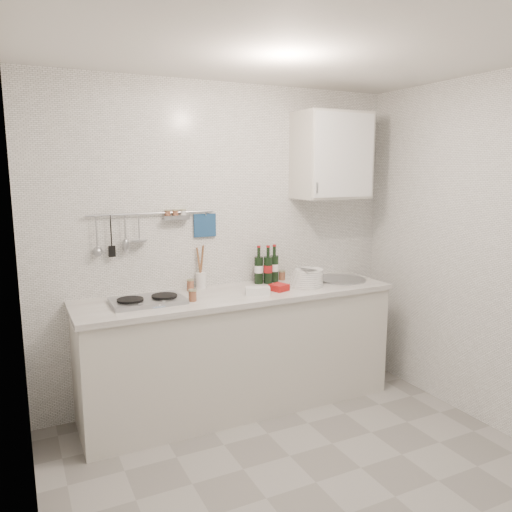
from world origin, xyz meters
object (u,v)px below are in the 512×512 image
Objects in this scene: wall_cabinet at (332,156)px; plate_stack_sink at (307,278)px; utensil_crock at (201,278)px; plate_stack_hob at (154,301)px; wine_bottles at (267,264)px.

plate_stack_sink is (-0.31, -0.15, -0.97)m from wall_cabinet.
wall_cabinet is 2.05× the size of utensil_crock.
wine_bottles is at bearing 12.16° from plate_stack_hob.
wall_cabinet is 2.29× the size of plate_stack_sink.
wall_cabinet is at bearing -6.70° from utensil_crock.
wall_cabinet is 1.03m from plate_stack_sink.
plate_stack_hob is (-1.56, -0.15, -1.02)m from wall_cabinet.
plate_stack_hob is 0.83× the size of utensil_crock.
wall_cabinet is 1.87m from plate_stack_hob.
plate_stack_sink is at bearing -0.04° from plate_stack_hob.
wine_bottles is 0.91× the size of utensil_crock.
utensil_crock reaches higher than plate_stack_hob.
utensil_crock is (-0.80, 0.28, 0.02)m from plate_stack_sink.
wall_cabinet is at bearing 25.33° from plate_stack_sink.
wall_cabinet is at bearing 5.32° from plate_stack_hob.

